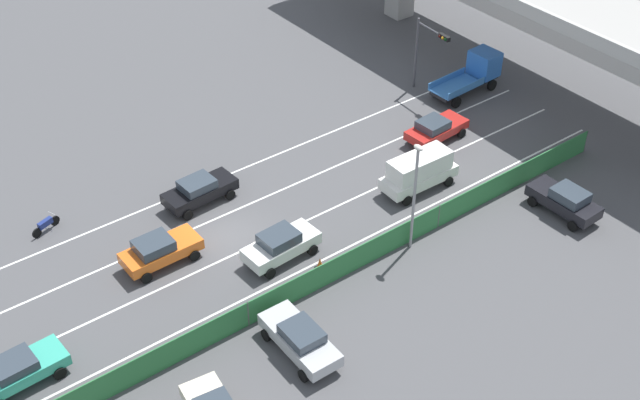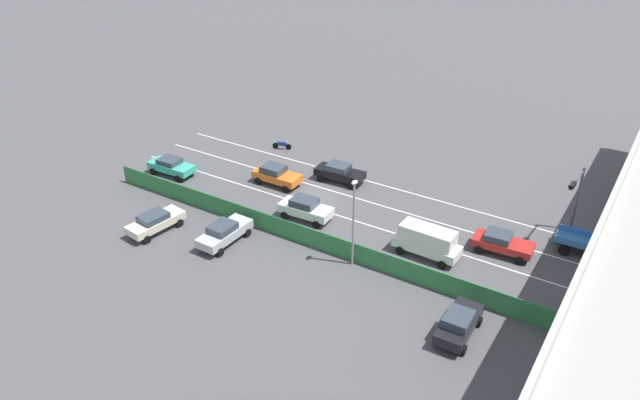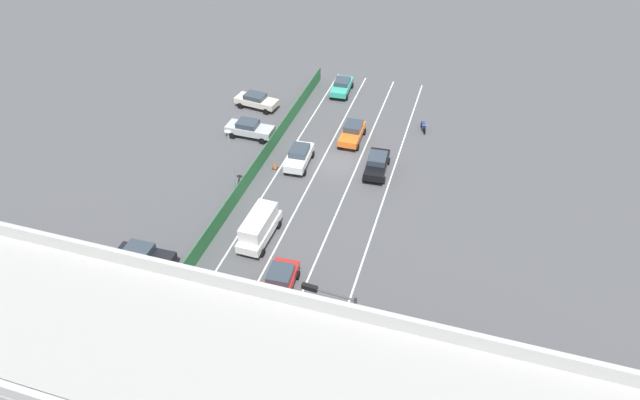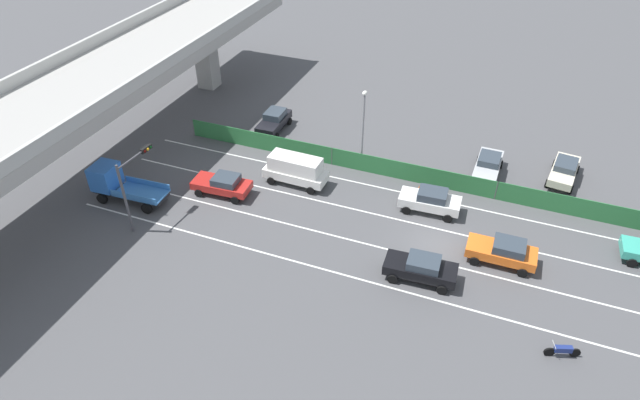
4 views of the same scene
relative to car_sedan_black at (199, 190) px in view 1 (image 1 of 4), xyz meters
The scene contains 20 objects.
ground_plane 3.69m from the car_sedan_black, ahead, with size 300.00×300.00×0.00m, color #4C4C4F.
lane_line_left_edge 3.63m from the car_sedan_black, 114.02° to the left, with size 0.14×42.90×0.01m, color silver.
lane_line_mid_left 3.84m from the car_sedan_black, 59.36° to the left, with size 0.14×42.90×0.01m, color silver.
lane_line_mid_right 6.20m from the car_sedan_black, 31.53° to the left, with size 0.14×42.90×0.01m, color silver.
lane_line_right_edge 9.18m from the car_sedan_black, 20.55° to the left, with size 0.14×42.90×0.01m, color silver.
elevated_overpass 27.47m from the car_sedan_black, 82.39° to the left, with size 50.04×8.76×8.14m.
green_fence 10.74m from the car_sedan_black, 17.37° to the left, with size 0.10×39.00×1.57m.
car_sedan_black is the anchor object (origin of this frame).
car_taxi_teal 15.45m from the car_sedan_black, 63.18° to the right, with size 2.18×4.46×1.55m.
car_taxi_orange 5.66m from the car_sedan_black, 52.91° to the right, with size 2.08×4.36×1.71m.
car_van_white 13.21m from the car_sedan_black, 59.31° to the left, with size 2.13×4.93×2.32m.
car_sedan_red 16.24m from the car_sedan_black, 77.73° to the left, with size 2.28×4.47×1.60m.
car_hatchback_white 7.10m from the car_sedan_black, ahead, with size 2.19×4.42×1.77m.
flatbed_truck_blue 22.82m from the car_sedan_black, 89.62° to the left, with size 2.46×5.65×2.67m.
motorcycle 8.93m from the car_sedan_black, 109.45° to the right, with size 0.84×1.88×0.93m.
parked_wagon_silver 13.46m from the car_sedan_black, ahead, with size 4.72×2.10×1.67m.
parked_sedan_dark 21.44m from the car_sedan_black, 50.25° to the left, with size 4.39×2.07×1.76m.
traffic_light 19.71m from the car_sedan_black, 94.56° to the left, with size 3.35×0.55×5.38m.
street_lamp 13.24m from the car_sedan_black, 34.65° to the left, with size 0.60×0.36×6.77m.
traffic_cone 9.25m from the car_sedan_black, 13.64° to the left, with size 0.47×0.47×0.69m.
Camera 1 is at (32.84, -18.28, 30.82)m, focal length 47.59 mm.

